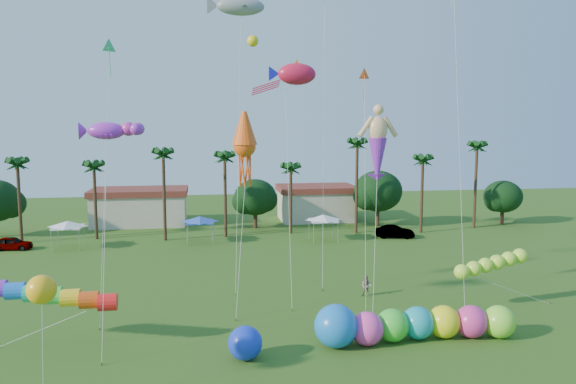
{
  "coord_description": "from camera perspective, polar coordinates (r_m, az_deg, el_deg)",
  "views": [
    {
      "loc": [
        -5.42,
        -26.1,
        13.52
      ],
      "look_at": [
        0.0,
        10.0,
        9.0
      ],
      "focal_mm": 35.0,
      "sensor_mm": 36.0,
      "label": 1
    }
  ],
  "objects": [
    {
      "name": "delta_kite_green",
      "position": [
        41.31,
        -17.72,
        13.4
      ],
      "size": [
        1.29,
        4.29,
        19.25
      ],
      "color": "#2EC570",
      "rests_on": "ground"
    },
    {
      "name": "car_a",
      "position": [
        67.03,
        -26.25,
        -4.7
      ],
      "size": [
        4.26,
        1.98,
        1.41
      ],
      "primitive_type": "imported",
      "rotation": [
        0.0,
        0.0,
        1.49
      ],
      "color": "#4C4C54",
      "rests_on": "ground"
    },
    {
      "name": "lobster_kite",
      "position": [
        36.41,
        -17.96,
        5.93
      ],
      "size": [
        4.17,
        6.08,
        13.79
      ],
      "color": "#B02AD4",
      "rests_on": "ground"
    },
    {
      "name": "blue_ball",
      "position": [
        33.33,
        -4.37,
        -15.05
      ],
      "size": [
        1.98,
        1.98,
        1.98
      ],
      "primitive_type": "sphere",
      "color": "blue",
      "rests_on": "ground"
    },
    {
      "name": "fish_kite",
      "position": [
        44.55,
        0.91,
        11.88
      ],
      "size": [
        4.55,
        6.0,
        18.22
      ],
      "color": "red",
      "rests_on": "ground"
    },
    {
      "name": "spectator_b",
      "position": [
        44.9,
        7.97,
        -9.44
      ],
      "size": [
        1.0,
        0.93,
        1.64
      ],
      "primitive_type": "imported",
      "rotation": [
        0.0,
        0.0,
        -0.5
      ],
      "color": "gray",
      "rests_on": "ground"
    },
    {
      "name": "squid_kite",
      "position": [
        42.26,
        -4.43,
        4.66
      ],
      "size": [
        2.47,
        6.17,
        14.47
      ],
      "color": "#FA5714",
      "rests_on": "ground"
    },
    {
      "name": "merman_kite",
      "position": [
        41.75,
        9.1,
        4.44
      ],
      "size": [
        2.79,
        5.41,
        14.36
      ],
      "color": "#E7BA83",
      "rests_on": "ground"
    },
    {
      "name": "buildings_row",
      "position": [
        77.0,
        -6.71,
        -1.59
      ],
      "size": [
        35.0,
        7.0,
        4.0
      ],
      "color": "beige",
      "rests_on": "ground"
    },
    {
      "name": "green_worm",
      "position": [
        42.44,
        17.24,
        -7.76
      ],
      "size": [
        10.4,
        1.71,
        3.56
      ],
      "color": "#B6FA37",
      "rests_on": "ground"
    },
    {
      "name": "delta_kite_red",
      "position": [
        42.68,
        7.76,
        11.16
      ],
      "size": [
        1.2,
        3.79,
        17.55
      ],
      "color": "#FA551B",
      "rests_on": "ground"
    },
    {
      "name": "tree_line",
      "position": [
        71.27,
        -1.22,
        -0.39
      ],
      "size": [
        69.46,
        8.91,
        11.0
      ],
      "color": "#3A2819",
      "rests_on": "ground"
    },
    {
      "name": "orange_ball_kite",
      "position": [
        28.83,
        -23.76,
        -9.08
      ],
      "size": [
        1.41,
        1.41,
        6.5
      ],
      "color": "yellow",
      "rests_on": "ground"
    },
    {
      "name": "car_b",
      "position": [
        67.47,
        10.8,
        -3.99
      ],
      "size": [
        4.71,
        2.47,
        1.48
      ],
      "primitive_type": "imported",
      "rotation": [
        0.0,
        0.0,
        1.36
      ],
      "color": "#4C4C54",
      "rests_on": "ground"
    },
    {
      "name": "tent_row",
      "position": [
        63.36,
        -8.95,
        -2.81
      ],
      "size": [
        31.0,
        4.0,
        0.6
      ],
      "color": "white",
      "rests_on": "ground"
    },
    {
      "name": "rainbow_tube",
      "position": [
        36.04,
        -20.93,
        -10.56
      ],
      "size": [
        8.79,
        2.24,
        3.43
      ],
      "color": "red",
      "rests_on": "ground"
    },
    {
      "name": "caterpillar_inflatable",
      "position": [
        36.48,
        12.11,
        -12.99
      ],
      "size": [
        12.93,
        2.87,
        2.64
      ],
      "rotation": [
        0.0,
        0.0,
        0.01
      ],
      "color": "#FF43B2",
      "rests_on": "ground"
    },
    {
      "name": "shark_kite",
      "position": [
        50.94,
        -4.85,
        18.27
      ],
      "size": [
        5.53,
        7.88,
        24.44
      ],
      "color": "gray",
      "rests_on": "ground"
    }
  ]
}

